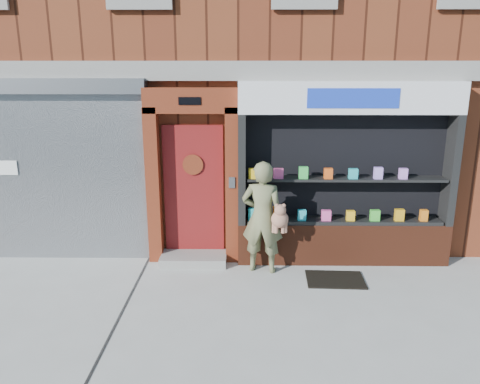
{
  "coord_description": "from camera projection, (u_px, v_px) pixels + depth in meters",
  "views": [
    {
      "loc": [
        0.12,
        -5.62,
        3.21
      ],
      "look_at": [
        0.04,
        1.0,
        1.43
      ],
      "focal_mm": 35.0,
      "sensor_mm": 36.0,
      "label": 1
    }
  ],
  "objects": [
    {
      "name": "ground",
      "position": [
        236.0,
        314.0,
        6.27
      ],
      "size": [
        80.0,
        80.0,
        0.0
      ],
      "primitive_type": "plane",
      "color": "#9E9E99",
      "rests_on": "ground"
    },
    {
      "name": "building",
      "position": [
        241.0,
        32.0,
        11.02
      ],
      "size": [
        12.0,
        8.16,
        8.0
      ],
      "color": "#5F2715",
      "rests_on": "ground"
    },
    {
      "name": "shutter_bay",
      "position": [
        57.0,
        160.0,
        7.72
      ],
      "size": [
        3.1,
        0.3,
        3.04
      ],
      "color": "gray",
      "rests_on": "ground"
    },
    {
      "name": "red_door_bay",
      "position": [
        193.0,
        177.0,
        7.69
      ],
      "size": [
        1.52,
        0.58,
        2.9
      ],
      "color": "#612210",
      "rests_on": "ground"
    },
    {
      "name": "pharmacy_bay",
      "position": [
        345.0,
        183.0,
        7.64
      ],
      "size": [
        3.5,
        0.41,
        3.0
      ],
      "color": "#5C2615",
      "rests_on": "ground"
    },
    {
      "name": "woman",
      "position": [
        263.0,
        217.0,
        7.39
      ],
      "size": [
        0.77,
        0.59,
        1.81
      ],
      "color": "#666945",
      "rests_on": "ground"
    },
    {
      "name": "doormat",
      "position": [
        335.0,
        279.0,
        7.27
      ],
      "size": [
        0.91,
        0.66,
        0.02
      ],
      "primitive_type": "cube",
      "rotation": [
        0.0,
        0.0,
        -0.04
      ],
      "color": "black",
      "rests_on": "ground"
    }
  ]
}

